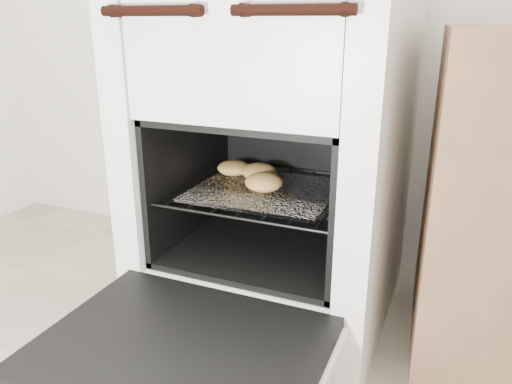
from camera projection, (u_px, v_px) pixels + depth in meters
stove at (278, 157)px, 1.34m from camera, size 0.62×0.70×0.96m
oven_door at (181, 352)px, 0.96m from camera, size 0.56×0.44×0.04m
oven_rack at (268, 190)px, 1.30m from camera, size 0.45×0.44×0.01m
foil_sheet at (265, 190)px, 1.28m from camera, size 0.35×0.31×0.01m
baked_rolls at (253, 174)px, 1.33m from camera, size 0.25×0.22×0.05m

